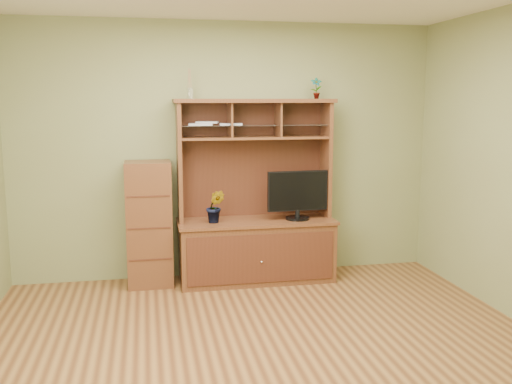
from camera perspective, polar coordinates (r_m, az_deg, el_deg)
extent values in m
cube|color=#553018|center=(4.53, 0.93, -15.63)|extent=(4.50, 4.00, 0.02)
cube|color=olive|center=(6.11, -2.94, 4.13)|extent=(4.50, 0.02, 2.70)
cube|color=olive|center=(2.25, 11.69, -5.00)|extent=(4.50, 0.02, 2.70)
cube|color=#472A14|center=(6.04, 0.02, -5.95)|extent=(1.60, 0.55, 0.62)
cube|color=#3C1C10|center=(5.78, 0.55, -6.67)|extent=(1.50, 0.01, 0.50)
sphere|color=silver|center=(5.77, 0.58, -7.00)|extent=(0.02, 0.02, 0.02)
cube|color=#472A14|center=(5.96, 0.02, -2.94)|extent=(1.64, 0.59, 0.03)
cube|color=#472A14|center=(5.87, -7.68, 3.11)|extent=(0.04, 0.35, 1.25)
cube|color=#472A14|center=(6.15, 7.00, 3.41)|extent=(0.04, 0.35, 1.25)
cube|color=#3C1C10|center=(6.12, -0.46, 3.44)|extent=(1.52, 0.02, 1.25)
cube|color=#472A14|center=(5.93, -0.17, 9.11)|extent=(1.66, 0.40, 0.04)
cube|color=#472A14|center=(5.94, -0.17, 5.45)|extent=(1.52, 0.32, 0.02)
cube|color=#472A14|center=(5.89, -2.61, 7.22)|extent=(0.02, 0.31, 0.35)
cube|color=#472A14|center=(5.98, 2.23, 7.25)|extent=(0.02, 0.31, 0.35)
cube|color=silver|center=(5.92, -0.15, 6.69)|extent=(1.50, 0.27, 0.01)
cylinder|color=black|center=(6.00, 4.17, -2.63)|extent=(0.25, 0.25, 0.02)
cylinder|color=black|center=(5.99, 4.17, -2.14)|extent=(0.05, 0.05, 0.08)
cube|color=black|center=(5.94, 4.20, 0.11)|extent=(0.65, 0.09, 0.42)
imported|color=#315C1F|center=(5.80, -4.09, -1.45)|extent=(0.22, 0.19, 0.34)
imported|color=#366D26|center=(6.09, 6.04, 10.29)|extent=(0.13, 0.10, 0.22)
cylinder|color=silver|center=(5.84, -6.64, 9.77)|extent=(0.06, 0.06, 0.11)
cylinder|color=#966E4B|center=(5.84, -6.66, 11.24)|extent=(0.04, 0.04, 0.19)
cube|color=silver|center=(5.85, -5.56, 6.76)|extent=(0.26, 0.20, 0.02)
cube|color=silver|center=(5.86, -4.88, 6.97)|extent=(0.25, 0.22, 0.02)
cube|color=silver|center=(5.89, -2.51, 6.80)|extent=(0.26, 0.21, 0.02)
cube|color=#472A14|center=(5.93, -10.63, -3.14)|extent=(0.46, 0.41, 1.28)
cube|color=#3C1C10|center=(5.80, -10.51, -6.66)|extent=(0.42, 0.01, 0.02)
cube|color=#3C1C10|center=(5.72, -10.61, -3.58)|extent=(0.42, 0.01, 0.01)
cube|color=#3C1C10|center=(5.66, -10.70, -0.43)|extent=(0.42, 0.01, 0.01)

